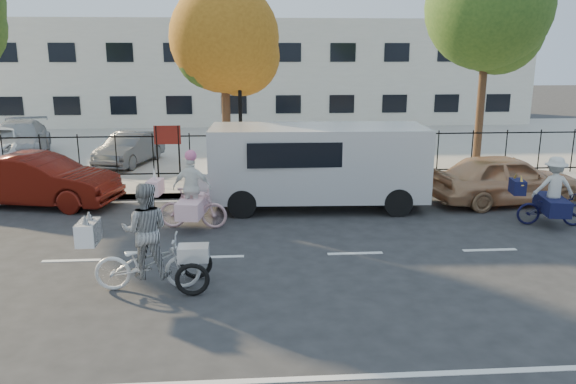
{
  "coord_description": "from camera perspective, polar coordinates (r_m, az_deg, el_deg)",
  "views": [
    {
      "loc": [
        0.73,
        -11.31,
        4.25
      ],
      "look_at": [
        1.63,
        1.2,
        1.1
      ],
      "focal_mm": 35.0,
      "sensor_mm": 36.0,
      "label": 1
    }
  ],
  "objects": [
    {
      "name": "lamppost",
      "position": [
        18.15,
        -4.92,
        10.45
      ],
      "size": [
        0.36,
        0.36,
        4.33
      ],
      "color": "black",
      "rests_on": "sidewalk"
    },
    {
      "name": "lot_car_a",
      "position": [
        24.77,
        -25.65,
        4.83
      ],
      "size": [
        2.94,
        5.16,
        1.41
      ],
      "primitive_type": "imported",
      "rotation": [
        0.0,
        0.0,
        0.21
      ],
      "color": "#9FA2A7",
      "rests_on": "parking_lot"
    },
    {
      "name": "bull_bike",
      "position": [
        15.44,
        25.2,
        -0.57
      ],
      "size": [
        1.93,
        1.34,
        1.75
      ],
      "rotation": [
        0.0,
        0.0,
        1.4
      ],
      "color": "black",
      "rests_on": "ground"
    },
    {
      "name": "lot_car_d",
      "position": [
        21.58,
        0.31,
        5.01
      ],
      "size": [
        2.73,
        4.36,
        1.38
      ],
      "primitive_type": "imported",
      "rotation": [
        0.0,
        0.0,
        -0.29
      ],
      "color": "#AEAFB6",
      "rests_on": "parking_lot"
    },
    {
      "name": "ground",
      "position": [
        12.1,
        -7.35,
        -6.58
      ],
      "size": [
        120.0,
        120.0,
        0.0
      ],
      "primitive_type": "plane",
      "color": "#333334"
    },
    {
      "name": "tree_east",
      "position": [
        21.34,
        19.97,
        16.68
      ],
      "size": [
        4.3,
        4.3,
        7.88
      ],
      "color": "#442D1D",
      "rests_on": "ground"
    },
    {
      "name": "gold_sedan",
      "position": [
        17.15,
        21.22,
        1.26
      ],
      "size": [
        4.44,
        2.27,
        1.45
      ],
      "primitive_type": "imported",
      "rotation": [
        0.0,
        0.0,
        1.71
      ],
      "color": "tan",
      "rests_on": "ground"
    },
    {
      "name": "building",
      "position": [
        36.34,
        -5.39,
        12.06
      ],
      "size": [
        34.0,
        10.0,
        6.0
      ],
      "primitive_type": "cube",
      "color": "silver",
      "rests_on": "ground"
    },
    {
      "name": "street_sign",
      "position": [
        18.51,
        -12.12,
        4.98
      ],
      "size": [
        0.85,
        0.06,
        1.8
      ],
      "color": "black",
      "rests_on": "sidewalk"
    },
    {
      "name": "lot_car_b",
      "position": [
        24.39,
        -27.18,
        4.36
      ],
      "size": [
        2.55,
        4.72,
        1.26
      ],
      "primitive_type": "imported",
      "rotation": [
        0.0,
        0.0,
        0.11
      ],
      "color": "white",
      "rests_on": "parking_lot"
    },
    {
      "name": "red_sedan",
      "position": [
        17.23,
        -24.01,
        1.09
      ],
      "size": [
        4.68,
        2.49,
        1.47
      ],
      "primitive_type": "imported",
      "rotation": [
        0.0,
        0.0,
        1.35
      ],
      "color": "#4F0F09",
      "rests_on": "ground"
    },
    {
      "name": "curb",
      "position": [
        16.9,
        -6.46,
        -0.3
      ],
      "size": [
        60.0,
        0.1,
        0.15
      ],
      "primitive_type": "cube",
      "color": "#A8A399",
      "rests_on": "ground"
    },
    {
      "name": "white_van",
      "position": [
        15.51,
        2.6,
        2.95
      ],
      "size": [
        6.47,
        2.4,
        2.27
      ],
      "rotation": [
        0.0,
        0.0,
        -0.04
      ],
      "color": "silver",
      "rests_on": "ground"
    },
    {
      "name": "parking_lot",
      "position": [
        26.65,
        -5.66,
        5.01
      ],
      "size": [
        60.0,
        15.6,
        0.15
      ],
      "primitive_type": "cube",
      "color": "#A8A399",
      "rests_on": "ground"
    },
    {
      "name": "iron_fence",
      "position": [
        18.83,
        -6.29,
        3.76
      ],
      "size": [
        58.0,
        0.06,
        1.5
      ],
      "primitive_type": null,
      "color": "black",
      "rests_on": "sidewalk"
    },
    {
      "name": "zebra_trike",
      "position": [
        10.53,
        -14.13,
        -5.64
      ],
      "size": [
        2.32,
        0.88,
        2.0
      ],
      "rotation": [
        0.0,
        0.0,
        1.58
      ],
      "color": "silver",
      "rests_on": "ground"
    },
    {
      "name": "lot_car_c",
      "position": [
        21.71,
        -15.78,
        4.26
      ],
      "size": [
        2.16,
        3.79,
        1.18
      ],
      "primitive_type": "imported",
      "rotation": [
        0.0,
        0.0,
        -0.27
      ],
      "color": "#4B4E53",
      "rests_on": "parking_lot"
    },
    {
      "name": "tree_mid",
      "position": [
        18.68,
        -6.04,
        14.8
      ],
      "size": [
        3.54,
        3.51,
        6.44
      ],
      "color": "#442D1D",
      "rests_on": "ground"
    },
    {
      "name": "unicorn_bike",
      "position": [
        13.93,
        -9.81,
        -0.77
      ],
      "size": [
        1.98,
        1.4,
        1.96
      ],
      "rotation": [
        0.0,
        0.0,
        1.42
      ],
      "color": "#D09EA2",
      "rests_on": "ground"
    },
    {
      "name": "road_markings",
      "position": [
        12.1,
        -7.35,
        -6.56
      ],
      "size": [
        60.0,
        9.52,
        0.01
      ],
      "primitive_type": null,
      "color": "silver",
      "rests_on": "ground"
    },
    {
      "name": "sidewalk",
      "position": [
        17.92,
        -6.34,
        0.53
      ],
      "size": [
        60.0,
        2.2,
        0.15
      ],
      "primitive_type": "cube",
      "color": "#A8A399",
      "rests_on": "ground"
    }
  ]
}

